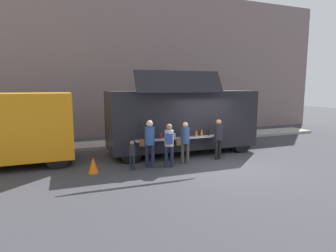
{
  "coord_description": "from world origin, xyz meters",
  "views": [
    {
      "loc": [
        -5.59,
        -8.79,
        2.97
      ],
      "look_at": [
        -1.31,
        2.18,
        1.3
      ],
      "focal_mm": 29.85,
      "sensor_mm": 36.0,
      "label": 1
    }
  ],
  "objects_px": {
    "customer_mid_with_backpack": "(169,141)",
    "child_near_queue": "(132,153)",
    "food_truck_main": "(182,119)",
    "traffic_cone_orange": "(93,165)",
    "customer_extra_browsing": "(218,136)",
    "customer_front_ordering": "(185,139)",
    "customer_rear_waiting": "(149,140)",
    "trash_bin": "(225,129)"
  },
  "relations": [
    {
      "from": "customer_rear_waiting",
      "to": "customer_front_ordering",
      "type": "bearing_deg",
      "value": -45.24
    },
    {
      "from": "customer_front_ordering",
      "to": "customer_rear_waiting",
      "type": "xyz_separation_m",
      "value": [
        -1.45,
        -0.06,
        0.08
      ]
    },
    {
      "from": "customer_mid_with_backpack",
      "to": "trash_bin",
      "type": "bearing_deg",
      "value": -27.84
    },
    {
      "from": "traffic_cone_orange",
      "to": "trash_bin",
      "type": "xyz_separation_m",
      "value": [
        7.9,
        4.03,
        0.24
      ]
    },
    {
      "from": "child_near_queue",
      "to": "customer_front_ordering",
      "type": "bearing_deg",
      "value": -30.42
    },
    {
      "from": "customer_mid_with_backpack",
      "to": "customer_rear_waiting",
      "type": "xyz_separation_m",
      "value": [
        -0.68,
        0.25,
        0.05
      ]
    },
    {
      "from": "traffic_cone_orange",
      "to": "customer_mid_with_backpack",
      "type": "bearing_deg",
      "value": -6.68
    },
    {
      "from": "child_near_queue",
      "to": "food_truck_main",
      "type": "bearing_deg",
      "value": -0.32
    },
    {
      "from": "trash_bin",
      "to": "customer_rear_waiting",
      "type": "xyz_separation_m",
      "value": [
        -5.89,
        -4.09,
        0.52
      ]
    },
    {
      "from": "customer_front_ordering",
      "to": "customer_extra_browsing",
      "type": "xyz_separation_m",
      "value": [
        1.53,
        0.04,
        0.03
      ]
    },
    {
      "from": "traffic_cone_orange",
      "to": "customer_extra_browsing",
      "type": "height_order",
      "value": "customer_extra_browsing"
    },
    {
      "from": "traffic_cone_orange",
      "to": "customer_front_ordering",
      "type": "distance_m",
      "value": 3.54
    },
    {
      "from": "customer_mid_with_backpack",
      "to": "customer_rear_waiting",
      "type": "bearing_deg",
      "value": 91.88
    },
    {
      "from": "customer_extra_browsing",
      "to": "traffic_cone_orange",
      "type": "bearing_deg",
      "value": 67.15
    },
    {
      "from": "traffic_cone_orange",
      "to": "customer_front_ordering",
      "type": "relative_size",
      "value": 0.34
    },
    {
      "from": "trash_bin",
      "to": "customer_front_ordering",
      "type": "height_order",
      "value": "customer_front_ordering"
    },
    {
      "from": "customer_front_ordering",
      "to": "customer_mid_with_backpack",
      "type": "height_order",
      "value": "customer_mid_with_backpack"
    },
    {
      "from": "traffic_cone_orange",
      "to": "customer_front_ordering",
      "type": "bearing_deg",
      "value": 0.01
    },
    {
      "from": "customer_front_ordering",
      "to": "customer_extra_browsing",
      "type": "relative_size",
      "value": 0.98
    },
    {
      "from": "food_truck_main",
      "to": "customer_mid_with_backpack",
      "type": "distance_m",
      "value": 2.52
    },
    {
      "from": "customer_front_ordering",
      "to": "child_near_queue",
      "type": "relative_size",
      "value": 1.52
    },
    {
      "from": "customer_mid_with_backpack",
      "to": "child_near_queue",
      "type": "height_order",
      "value": "customer_mid_with_backpack"
    },
    {
      "from": "customer_extra_browsing",
      "to": "child_near_queue",
      "type": "distance_m",
      "value": 3.67
    },
    {
      "from": "food_truck_main",
      "to": "traffic_cone_orange",
      "type": "bearing_deg",
      "value": -156.28
    },
    {
      "from": "trash_bin",
      "to": "customer_extra_browsing",
      "type": "relative_size",
      "value": 0.63
    },
    {
      "from": "food_truck_main",
      "to": "traffic_cone_orange",
      "type": "relative_size",
      "value": 11.89
    },
    {
      "from": "food_truck_main",
      "to": "trash_bin",
      "type": "xyz_separation_m",
      "value": [
        3.81,
        2.32,
        -1.01
      ]
    },
    {
      "from": "food_truck_main",
      "to": "traffic_cone_orange",
      "type": "xyz_separation_m",
      "value": [
        -4.09,
        -1.71,
        -1.25
      ]
    },
    {
      "from": "traffic_cone_orange",
      "to": "customer_rear_waiting",
      "type": "distance_m",
      "value": 2.16
    },
    {
      "from": "traffic_cone_orange",
      "to": "child_near_queue",
      "type": "distance_m",
      "value": 1.4
    },
    {
      "from": "trash_bin",
      "to": "child_near_queue",
      "type": "distance_m",
      "value": 7.77
    },
    {
      "from": "food_truck_main",
      "to": "trash_bin",
      "type": "relative_size",
      "value": 6.3
    },
    {
      "from": "trash_bin",
      "to": "customer_front_ordering",
      "type": "bearing_deg",
      "value": -137.73
    },
    {
      "from": "traffic_cone_orange",
      "to": "customer_rear_waiting",
      "type": "relative_size",
      "value": 0.31
    },
    {
      "from": "traffic_cone_orange",
      "to": "customer_extra_browsing",
      "type": "xyz_separation_m",
      "value": [
        5.0,
        0.04,
        0.71
      ]
    },
    {
      "from": "food_truck_main",
      "to": "traffic_cone_orange",
      "type": "height_order",
      "value": "food_truck_main"
    },
    {
      "from": "customer_front_ordering",
      "to": "customer_mid_with_backpack",
      "type": "distance_m",
      "value": 0.84
    },
    {
      "from": "customer_mid_with_backpack",
      "to": "child_near_queue",
      "type": "xyz_separation_m",
      "value": [
        -1.35,
        0.17,
        -0.36
      ]
    },
    {
      "from": "customer_rear_waiting",
      "to": "traffic_cone_orange",
      "type": "bearing_deg",
      "value": 130.47
    },
    {
      "from": "customer_rear_waiting",
      "to": "child_near_queue",
      "type": "bearing_deg",
      "value": 138.87
    },
    {
      "from": "food_truck_main",
      "to": "customer_mid_with_backpack",
      "type": "bearing_deg",
      "value": -123.67
    },
    {
      "from": "food_truck_main",
      "to": "customer_extra_browsing",
      "type": "xyz_separation_m",
      "value": [
        0.9,
        -1.67,
        -0.54
      ]
    }
  ]
}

